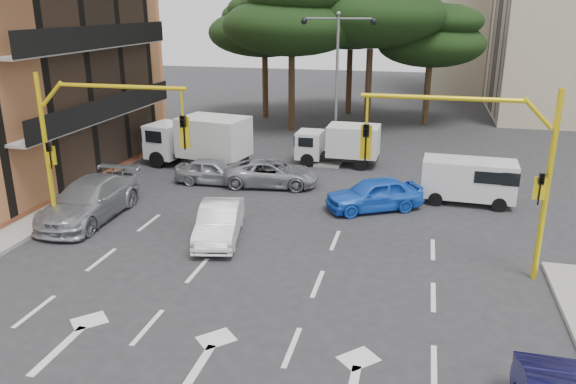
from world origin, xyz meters
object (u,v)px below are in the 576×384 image
at_px(signal_mast_right, 488,156).
at_px(car_blue_compact, 374,194).
at_px(car_white_hatch, 219,222).
at_px(car_silver_wagon, 89,200).
at_px(signal_mast_left, 87,134).
at_px(box_truck_b, 338,145).
at_px(street_lamp_center, 337,59).
at_px(box_truck_a, 198,142).
at_px(car_silver_cross_b, 213,171).
at_px(van_white, 468,181).
at_px(car_silver_cross_a, 272,173).

xyz_separation_m(signal_mast_right, car_blue_compact, (-3.75, 5.14, -3.19)).
bearing_deg(car_white_hatch, car_silver_wagon, 160.82).
xyz_separation_m(car_blue_compact, car_silver_wagon, (-11.06, -3.74, 0.10)).
bearing_deg(car_silver_wagon, car_white_hatch, -8.54).
distance_m(signal_mast_left, car_blue_compact, 11.57).
bearing_deg(car_silver_wagon, signal_mast_left, -50.68).
bearing_deg(box_truck_b, street_lamp_center, 14.11).
bearing_deg(street_lamp_center, box_truck_b, -76.89).
relative_size(street_lamp_center, box_truck_a, 1.39).
bearing_deg(car_silver_cross_b, car_silver_wagon, 148.70).
height_order(car_silver_wagon, box_truck_a, box_truck_a).
bearing_deg(van_white, car_silver_wagon, -66.73).
bearing_deg(box_truck_a, signal_mast_right, -115.52).
relative_size(car_white_hatch, van_white, 1.04).
distance_m(street_lamp_center, car_silver_cross_b, 9.78).
distance_m(car_silver_cross_a, van_white, 8.95).
relative_size(signal_mast_right, van_white, 1.54).
relative_size(street_lamp_center, van_white, 1.99).
distance_m(street_lamp_center, box_truck_b, 4.88).
relative_size(street_lamp_center, box_truck_b, 1.74).
height_order(car_silver_cross_b, box_truck_b, box_truck_b).
distance_m(car_blue_compact, box_truck_b, 7.14).
bearing_deg(signal_mast_left, box_truck_b, 58.20).
relative_size(signal_mast_right, car_silver_wagon, 1.10).
bearing_deg(box_truck_a, car_silver_wagon, -179.25).
xyz_separation_m(street_lamp_center, car_blue_compact, (3.06, -8.87, -4.73)).
height_order(street_lamp_center, car_silver_wagon, street_lamp_center).
relative_size(car_silver_wagon, car_silver_cross_b, 1.51).
height_order(signal_mast_left, car_silver_cross_a, signal_mast_left).
distance_m(car_blue_compact, car_silver_cross_b, 8.13).
bearing_deg(car_blue_compact, car_silver_cross_a, -142.05).
bearing_deg(car_silver_cross_a, box_truck_a, 57.23).
bearing_deg(car_silver_cross_b, signal_mast_right, -123.02).
bearing_deg(signal_mast_left, box_truck_a, 89.16).
bearing_deg(signal_mast_left, van_white, 27.07).
distance_m(street_lamp_center, box_truck_a, 8.95).
xyz_separation_m(street_lamp_center, van_white, (6.94, -6.98, -4.45)).
bearing_deg(car_blue_compact, signal_mast_left, -91.15).
bearing_deg(car_blue_compact, car_silver_wagon, -99.98).
distance_m(signal_mast_left, car_silver_cross_a, 9.35).
bearing_deg(car_silver_wagon, box_truck_a, 79.56).
distance_m(signal_mast_right, car_silver_cross_b, 13.99).
relative_size(signal_mast_left, car_silver_wagon, 1.10).
bearing_deg(car_silver_cross_b, car_blue_compact, -105.29).
distance_m(car_white_hatch, box_truck_a, 10.05).
distance_m(street_lamp_center, car_white_hatch, 14.35).
height_order(signal_mast_right, street_lamp_center, street_lamp_center).
relative_size(street_lamp_center, car_white_hatch, 1.91).
xyz_separation_m(signal_mast_right, box_truck_a, (-13.47, 9.61, -2.51)).
relative_size(car_silver_cross_a, box_truck_b, 1.00).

